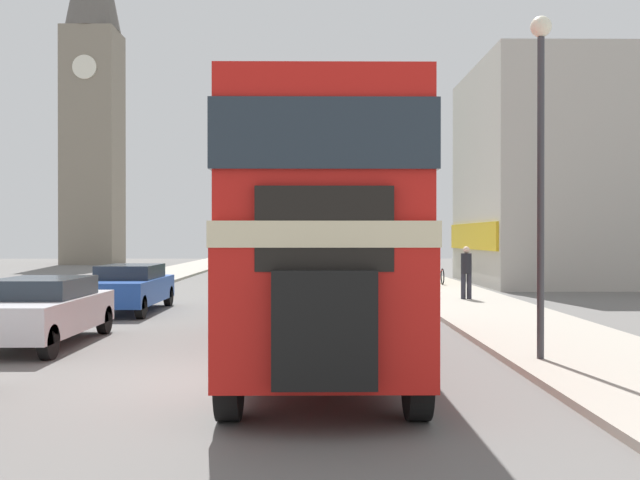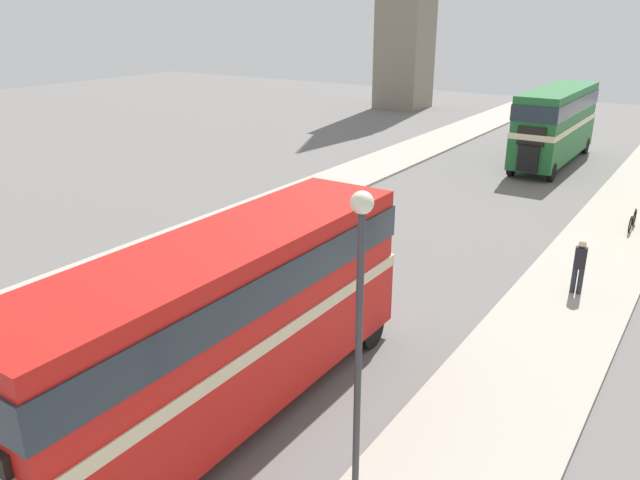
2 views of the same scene
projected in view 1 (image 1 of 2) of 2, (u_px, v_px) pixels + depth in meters
ground_plane at (203, 381)px, 10.88m from camera, size 120.00×120.00×0.00m
double_decker_bus at (320, 223)px, 13.01m from camera, size 2.56×10.78×4.15m
bus_distant at (308, 231)px, 41.71m from camera, size 2.40×10.01×4.33m
car_parked_mid at (40, 310)px, 14.49m from camera, size 1.84×4.31×1.36m
car_parked_far at (130, 287)px, 20.89m from camera, size 1.75×4.51×1.37m
pedestrian_walking at (466, 269)px, 23.76m from camera, size 0.36×0.36×1.76m
bicycle_on_pavement at (440, 276)px, 31.34m from camera, size 0.05×1.76×0.78m
street_lamp at (541, 135)px, 12.16m from camera, size 0.36×0.36×5.86m
church_tower at (93, 73)px, 56.96m from camera, size 4.34×4.34×29.95m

